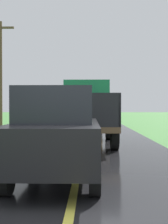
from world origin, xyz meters
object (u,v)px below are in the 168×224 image
Objects in this scene: banana_truck_near at (87,111)px; utility_pole_roadside at (1,73)px; banana_truck_far at (87,109)px; following_car at (58,132)px.

banana_truck_near is 0.82× the size of utility_pole_roadside.
utility_pole_roadside is at bearing -131.17° from banana_truck_far.
banana_truck_near reaches higher than following_car.
banana_truck_far is 18.41m from following_car.
banana_truck_near is at bearing -89.45° from banana_truck_far.
following_car is at bearing -67.52° from utility_pole_roadside.
following_car is at bearing -94.44° from banana_truck_near.
following_car is (5.03, -12.17, -2.74)m from utility_pole_roadside.
utility_pole_roadside reaches higher than following_car.
banana_truck_far is (-0.11, 11.58, 0.00)m from banana_truck_near.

